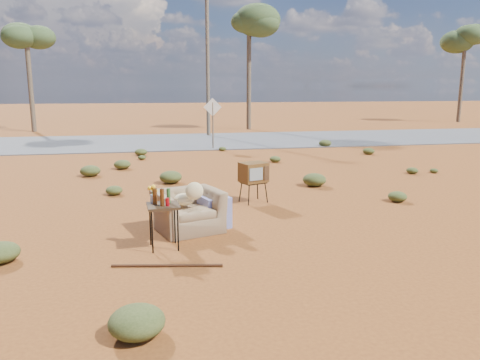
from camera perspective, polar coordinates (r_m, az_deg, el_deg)
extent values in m
plane|color=brown|center=(8.55, -2.40, -6.90)|extent=(140.00, 140.00, 0.00)
cube|color=#565659|center=(23.21, -7.99, 4.68)|extent=(140.00, 7.00, 0.04)
imported|color=olive|center=(8.80, -6.38, -2.92)|extent=(1.36, 1.09, 1.03)
ellipsoid|color=beige|center=(8.81, -6.86, -2.35)|extent=(0.37, 0.37, 0.22)
ellipsoid|color=beige|center=(8.57, -5.58, -1.34)|extent=(0.33, 0.16, 0.33)
cube|color=navy|center=(9.16, -3.43, -3.68)|extent=(0.70, 0.88, 0.60)
cube|color=black|center=(10.90, 1.64, -0.30)|extent=(0.63, 0.55, 0.03)
cylinder|color=black|center=(10.67, 1.09, -1.86)|extent=(0.03, 0.03, 0.47)
cylinder|color=black|center=(10.93, 3.22, -1.56)|extent=(0.03, 0.03, 0.47)
cylinder|color=black|center=(10.98, 0.06, -1.48)|extent=(0.03, 0.03, 0.47)
cylinder|color=black|center=(11.23, 2.16, -1.20)|extent=(0.03, 0.03, 0.47)
cube|color=brown|center=(10.85, 1.65, 0.95)|extent=(0.71, 0.63, 0.45)
cube|color=gray|center=(10.61, 1.98, 0.71)|extent=(0.34, 0.14, 0.28)
cube|color=#472D19|center=(10.76, 3.25, 0.85)|extent=(0.13, 0.06, 0.32)
cube|color=#372414|center=(7.86, -9.35, -3.13)|extent=(0.56, 0.56, 0.04)
cylinder|color=black|center=(7.74, -10.66, -6.21)|extent=(0.03, 0.03, 0.73)
cylinder|color=black|center=(7.78, -7.57, -6.02)|extent=(0.03, 0.03, 0.73)
cylinder|color=black|center=(8.14, -10.89, -5.34)|extent=(0.03, 0.03, 0.73)
cylinder|color=black|center=(8.17, -7.96, -5.17)|extent=(0.03, 0.03, 0.73)
cylinder|color=#45210B|center=(7.86, -10.34, -1.98)|extent=(0.07, 0.07, 0.27)
cylinder|color=#45210B|center=(7.73, -9.48, -2.09)|extent=(0.07, 0.07, 0.29)
cylinder|color=#275725|center=(7.93, -8.71, -1.88)|extent=(0.06, 0.06, 0.25)
cylinder|color=#B30E19|center=(7.74, -8.83, -2.65)|extent=(0.07, 0.07, 0.14)
cylinder|color=silver|center=(7.97, -10.61, -2.26)|extent=(0.08, 0.08, 0.15)
ellipsoid|color=yellow|center=(7.94, -10.65, -1.11)|extent=(0.17, 0.17, 0.13)
cylinder|color=#462612|center=(7.25, -8.88, -10.25)|extent=(1.66, 0.34, 0.04)
cylinder|color=brown|center=(20.28, -3.33, 6.60)|extent=(0.06, 0.06, 2.00)
cube|color=silver|center=(20.23, -3.36, 8.86)|extent=(0.78, 0.04, 0.78)
cylinder|color=brown|center=(30.79, -24.23, 10.99)|extent=(0.28, 0.28, 6.00)
ellipsoid|color=#445A2E|center=(30.92, -24.62, 15.61)|extent=(3.20, 3.20, 2.20)
cylinder|color=brown|center=(29.69, 1.09, 12.95)|extent=(0.28, 0.28, 7.00)
ellipsoid|color=#445A2E|center=(29.93, 1.11, 18.70)|extent=(3.20, 3.20, 2.20)
cylinder|color=brown|center=(39.55, 25.43, 11.12)|extent=(0.28, 0.28, 6.50)
ellipsoid|color=#445A2E|center=(39.69, 25.78, 15.08)|extent=(3.20, 3.20, 2.20)
cylinder|color=brown|center=(25.76, -3.97, 14.28)|extent=(0.20, 0.20, 8.00)
ellipsoid|color=#4B5425|center=(11.64, 18.64, -1.92)|extent=(0.44, 0.44, 0.24)
ellipsoid|color=#4B5425|center=(14.85, -17.80, 1.08)|extent=(0.60, 0.60, 0.33)
ellipsoid|color=#4B5425|center=(15.50, 20.26, 1.08)|extent=(0.36, 0.36, 0.20)
ellipsoid|color=#4B5425|center=(16.82, 4.30, 2.55)|extent=(0.40, 0.40, 0.22)
ellipsoid|color=#4B5425|center=(17.72, -11.86, 2.70)|extent=(0.30, 0.30, 0.17)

